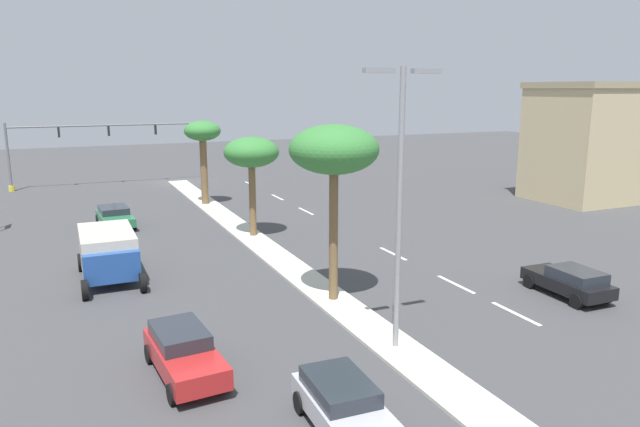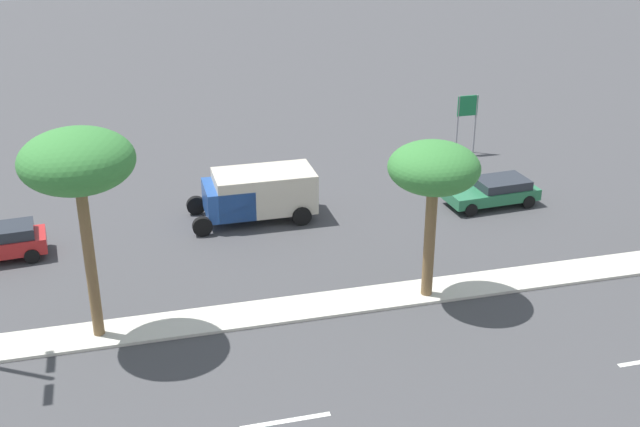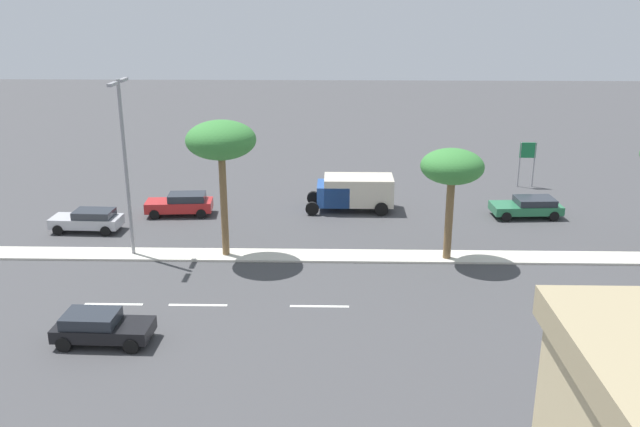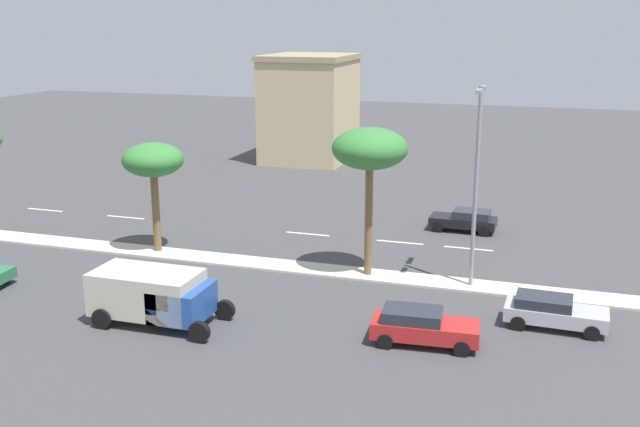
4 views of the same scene
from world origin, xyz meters
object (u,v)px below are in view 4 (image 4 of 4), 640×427
Objects in this scene: palm_tree_outboard at (153,162)px; street_lamp_leading at (477,172)px; palm_tree_left at (370,151)px; sedan_red_near at (422,326)px; box_truck at (156,295)px; sedan_black_left at (465,220)px; commercial_building at (310,108)px; sedan_silver_far at (553,311)px.

street_lamp_leading reaches higher than palm_tree_outboard.
sedan_red_near is at bearing 29.42° from palm_tree_left.
palm_tree_outboard is 0.63× the size of street_lamp_leading.
palm_tree_left is at bearing 140.24° from box_truck.
palm_tree_outboard is 19.31m from sedan_black_left.
box_truck is at bearing -82.94° from sedan_red_near.
palm_tree_outboard is 1.05× the size of box_truck.
sedan_red_near is at bearing -8.81° from street_lamp_leading.
sedan_black_left is at bearing 121.01° from palm_tree_outboard.
palm_tree_outboard is (29.49, 0.75, 0.38)m from commercial_building.
commercial_building is at bearing -171.36° from box_truck.
box_truck reaches higher than sedan_black_left.
street_lamp_leading is (0.00, 5.25, -0.73)m from palm_tree_left.
palm_tree_outboard is 22.37m from sedan_silver_far.
sedan_silver_far is at bearing 106.12° from box_truck.
palm_tree_outboard reaches higher than sedan_silver_far.
commercial_building is 40.60m from sedan_silver_far.
sedan_red_near is at bearing 97.06° from box_truck.
palm_tree_left is 0.78× the size of street_lamp_leading.
box_truck is at bearing -73.88° from sedan_silver_far.
sedan_black_left is at bearing -171.46° from street_lamp_leading.
sedan_silver_far is (4.21, 21.51, -4.49)m from palm_tree_outboard.
sedan_silver_far is 1.05× the size of sedan_black_left.
palm_tree_outboard is 17.60m from street_lamp_leading.
palm_tree_left reaches higher than sedan_silver_far.
palm_tree_outboard is 0.81× the size of palm_tree_left.
palm_tree_left reaches higher than palm_tree_outboard.
palm_tree_outboard is at bearing -90.81° from street_lamp_leading.
sedan_silver_far is (3.96, 3.92, -5.09)m from street_lamp_leading.
palm_tree_left is at bearing -20.75° from sedan_black_left.
sedan_silver_far is at bearing 66.62° from palm_tree_left.
commercial_building is at bearing -156.24° from palm_tree_left.
street_lamp_leading reaches higher than box_truck.
palm_tree_left reaches higher than sedan_red_near.
sedan_black_left is at bearing 159.25° from palm_tree_left.
street_lamp_leading reaches higher than sedan_red_near.
palm_tree_left is 11.56m from sedan_silver_far.
street_lamp_leading is 8.94m from sedan_red_near.
street_lamp_leading reaches higher than sedan_black_left.
palm_tree_outboard is 11.03m from box_truck.
palm_tree_left is 12.10m from sedan_black_left.
palm_tree_left is at bearing 23.76° from commercial_building.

